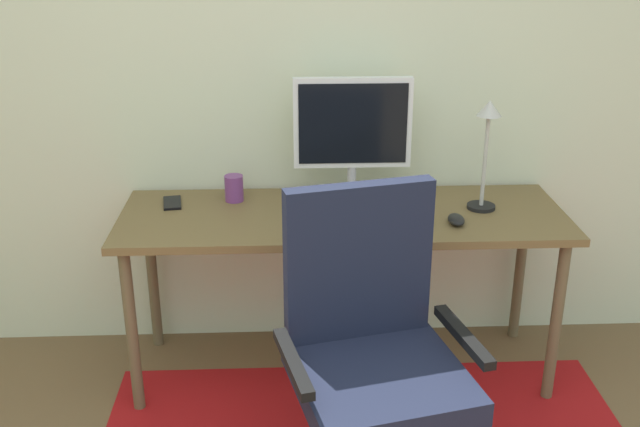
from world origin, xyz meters
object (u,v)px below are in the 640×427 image
Objects in this scene: monitor at (353,129)px; computer_mouse at (456,220)px; coffee_cup at (234,188)px; desk at (343,229)px; office_chair at (372,386)px; desk_lamp at (487,137)px; cell_phone at (172,203)px; keyboard at (363,228)px.

computer_mouse is (0.37, -0.28, -0.28)m from monitor.
coffee_cup is at bearing 179.44° from monitor.
desk is 0.75m from office_chair.
desk_lamp reaches higher than desk.
coffee_cup is 1.01m from desk_lamp.
coffee_cup reaches higher than cell_phone.
coffee_cup reaches higher than desk.
keyboard is at bearing -87.03° from monitor.
office_chair is (0.72, -0.84, -0.30)m from cell_phone.
coffee_cup is at bearing 172.38° from desk_lamp.
monitor is 0.49× the size of office_chair.
desk is at bearing 80.26° from office_chair.
cell_phone is 1.14m from office_chair.
coffee_cup is at bearing -2.20° from cell_phone.
keyboard is at bearing -70.21° from desk.
keyboard reaches higher than desk.
office_chair is (-0.37, -0.58, -0.32)m from computer_mouse.
desk_lamp reaches higher than coffee_cup.
keyboard is 0.62m from office_chair.
computer_mouse is at bearing -130.88° from desk_lamp.
monitor is 0.51m from desk_lamp.
desk_lamp is at bearing -13.53° from cell_phone.
keyboard is (0.06, -0.17, 0.08)m from desk.
desk is at bearing 162.95° from computer_mouse.
office_chair reaches higher than cell_phone.
cell_phone is at bearing -173.46° from coffee_cup.
computer_mouse is (0.41, -0.13, 0.08)m from desk.
desk is 0.44m from computer_mouse.
desk is 3.98× the size of desk_lamp.
monitor is at bearing 165.91° from desk_lamp.
monitor is (0.04, 0.15, 0.36)m from desk.
computer_mouse is at bearing -37.05° from monitor.
keyboard is 0.35m from computer_mouse.
keyboard is 1.00× the size of desk_lamp.
cell_phone is (-0.73, 0.30, -0.00)m from keyboard.
cell_phone reaches higher than desk.
desk_lamp is at bearing 22.19° from keyboard.
desk is 0.69m from cell_phone.
office_chair is (-0.00, -0.86, -0.59)m from monitor.
computer_mouse reaches higher than keyboard.
keyboard is at bearing -172.74° from computer_mouse.
coffee_cup is 0.75× the size of cell_phone.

